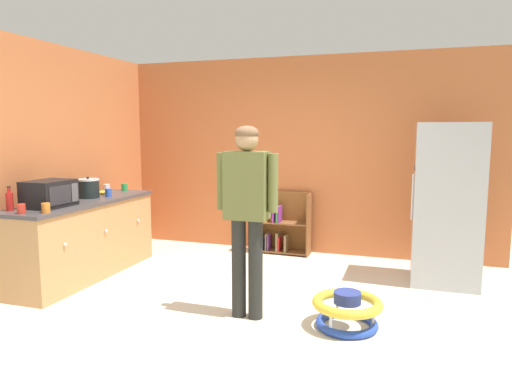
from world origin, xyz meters
The scene contains 17 objects.
ground_plane centered at (0.00, 0.00, 0.00)m, with size 12.00×12.00×0.00m, color beige.
back_wall centered at (0.00, 2.33, 1.35)m, with size 5.20×0.06×2.70m, color #C86C3C.
left_side_wall centered at (-2.63, 0.80, 1.35)m, with size 0.06×2.99×2.70m, color #C66C3C.
kitchen_counter centered at (-2.20, 0.40, 0.45)m, with size 0.65×2.03×0.90m.
refrigerator centered at (1.78, 1.47, 0.89)m, with size 0.73×0.68×1.78m.
bookshelf centered at (-0.34, 2.14, 0.36)m, with size 0.80×0.28×0.85m.
standing_person centered at (0.01, -0.15, 1.05)m, with size 0.57×0.22×1.74m.
baby_walker centered at (0.91, -0.10, 0.16)m, with size 0.60×0.60×0.32m.
microwave centered at (-2.19, -0.10, 1.04)m, with size 0.37×0.48×0.28m.
crock_pot centered at (-2.25, 0.59, 1.01)m, with size 0.26×0.26×0.25m.
banana_bunch centered at (-2.28, 0.90, 0.93)m, with size 0.12×0.16×0.04m.
ketchup_bottle centered at (-2.40, -0.42, 1.00)m, with size 0.07×0.07×0.25m.
red_cup centered at (-2.16, -0.52, 0.95)m, with size 0.08×0.08×0.10m, color red.
blue_cup centered at (-2.09, 0.75, 0.95)m, with size 0.08×0.08×0.10m, color blue.
orange_cup centered at (-1.98, -0.40, 0.95)m, with size 0.08×0.08×0.10m, color orange.
white_cup centered at (-2.41, 1.15, 0.95)m, with size 0.08×0.08×0.10m, color white.
green_cup centered at (-2.23, 1.29, 0.95)m, with size 0.08×0.08×0.10m, color green.
Camera 1 is at (1.37, -3.97, 1.69)m, focal length 32.49 mm.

